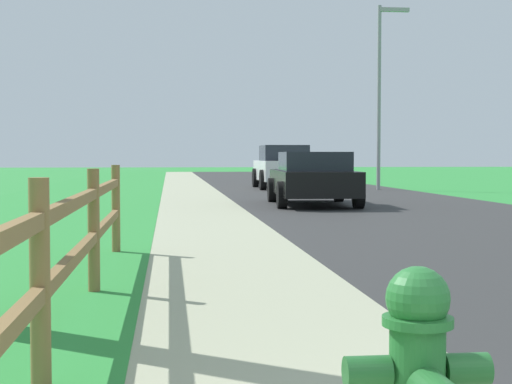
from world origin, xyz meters
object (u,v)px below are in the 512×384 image
Objects in this scene: parked_suv_black at (313,178)px; street_lamp at (382,81)px; parked_car_white at (283,167)px; fire_hydrant at (419,374)px.

parked_suv_black is 10.01m from street_lamp.
parked_suv_black is 0.67× the size of street_lamp.
parked_car_white is 4.92m from street_lamp.
parked_suv_black is 1.00× the size of parked_car_white.
street_lamp is at bearing 74.72° from fire_hydrant.
parked_suv_black reaches higher than fire_hydrant.
parked_car_white is at bearing 153.90° from street_lamp.
fire_hydrant is 26.27m from street_lamp.
parked_car_white is at bearing 82.63° from fire_hydrant.
parked_car_white is 0.67× the size of street_lamp.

